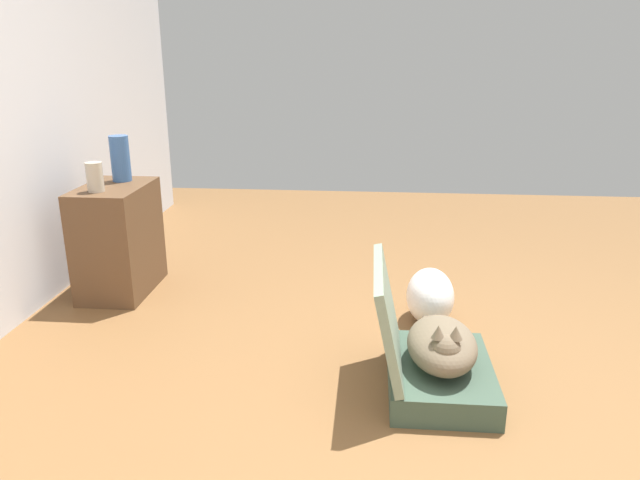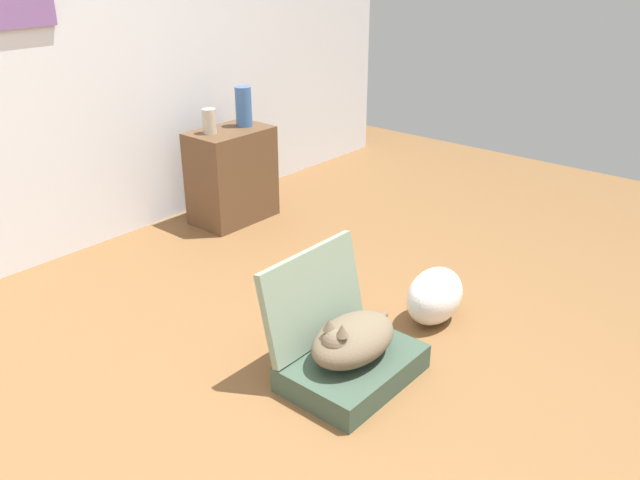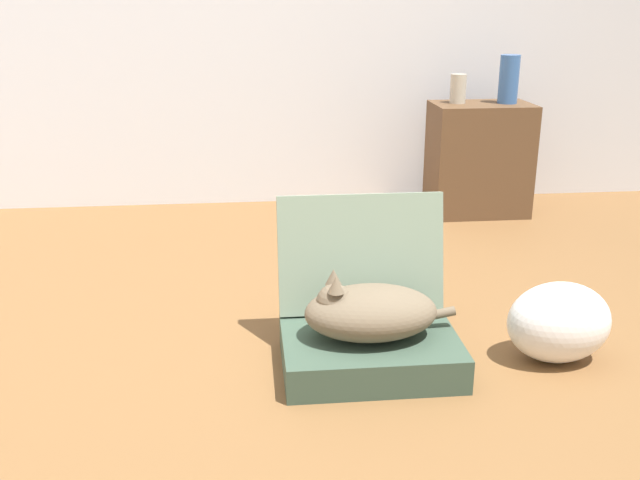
% 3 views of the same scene
% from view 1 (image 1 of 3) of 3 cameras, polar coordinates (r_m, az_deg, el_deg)
% --- Properties ---
extents(ground_plane, '(7.68, 7.68, 0.00)m').
position_cam_1_polar(ground_plane, '(2.36, 15.15, -17.70)').
color(ground_plane, brown).
rests_on(ground_plane, ground).
extents(suitcase_base, '(0.58, 0.42, 0.12)m').
position_cam_1_polar(suitcase_base, '(2.57, 11.37, -12.62)').
color(suitcase_base, '#384C3D').
rests_on(suitcase_base, ground).
extents(suitcase_lid, '(0.58, 0.12, 0.42)m').
position_cam_1_polar(suitcase_lid, '(2.43, 6.50, -7.14)').
color(suitcase_lid, gray).
rests_on(suitcase_lid, suitcase_base).
extents(cat, '(0.52, 0.28, 0.23)m').
position_cam_1_polar(cat, '(2.49, 11.59, -9.78)').
color(cat, brown).
rests_on(cat, suitcase_base).
extents(plastic_bag_white, '(0.35, 0.24, 0.28)m').
position_cam_1_polar(plastic_bag_white, '(3.11, 10.48, -5.30)').
color(plastic_bag_white, white).
rests_on(plastic_bag_white, ground).
extents(side_table, '(0.54, 0.35, 0.62)m').
position_cam_1_polar(side_table, '(3.58, -18.73, 0.06)').
color(side_table, brown).
rests_on(side_table, ground).
extents(vase_tall, '(0.09, 0.09, 0.16)m').
position_cam_1_polar(vase_tall, '(3.38, -20.74, 5.66)').
color(vase_tall, '#B7AD99').
rests_on(vase_tall, side_table).
extents(vase_short, '(0.11, 0.11, 0.26)m').
position_cam_1_polar(vase_short, '(3.60, -18.56, 7.40)').
color(vase_short, '#38609E').
rests_on(vase_short, side_table).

